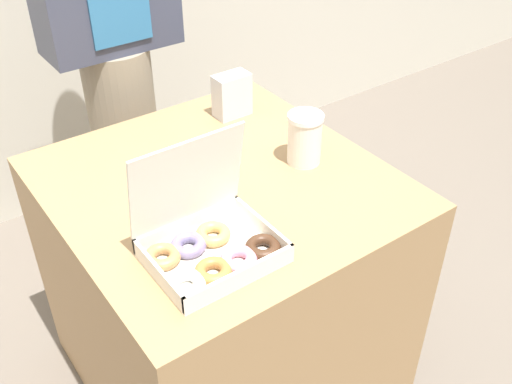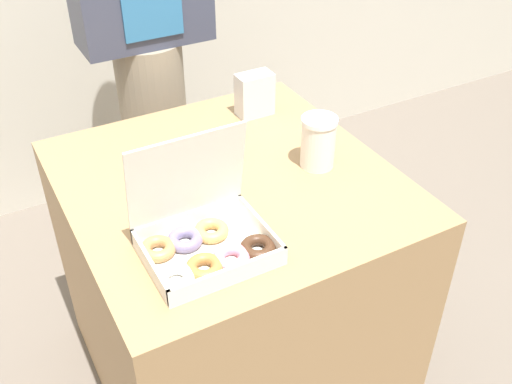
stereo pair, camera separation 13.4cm
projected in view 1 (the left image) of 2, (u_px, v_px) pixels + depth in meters
name	position (u px, v px, depth m)	size (l,w,h in m)	color
ground_plane	(227.00, 368.00, 2.02)	(14.00, 14.00, 0.00)	#665B51
table	(224.00, 286.00, 1.79)	(0.84, 0.87, 0.77)	#99754C
donut_box	(207.00, 243.00, 1.30)	(0.31, 0.23, 0.27)	white
coffee_cup	(305.00, 138.00, 1.60)	(0.10, 0.10, 0.14)	silver
napkin_holder	(232.00, 95.00, 1.82)	(0.11, 0.06, 0.13)	silver
person_customer	(110.00, 31.00, 1.95)	(0.44, 0.24, 1.72)	gray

